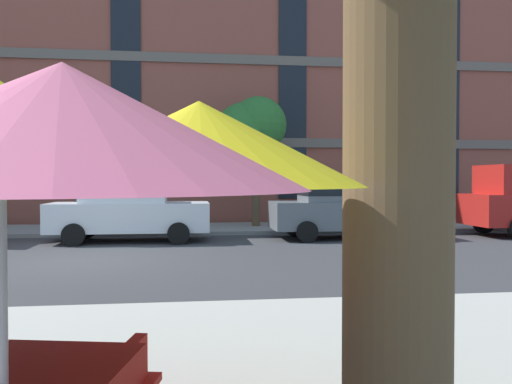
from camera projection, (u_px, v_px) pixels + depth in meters
name	position (u px, v px, depth m)	size (l,w,h in m)	color
ground_plane	(79.00, 262.00, 11.24)	(120.00, 120.00, 0.00)	#38383A
sidewalk_far	(120.00, 230.00, 17.98)	(56.00, 3.60, 0.12)	gray
apartment_building	(140.00, 85.00, 25.96)	(44.70, 12.08, 12.80)	#934C3D
sedan_white	(128.00, 208.00, 14.97)	(4.40, 1.98, 1.78)	silver
sedan_gray	(344.00, 206.00, 15.77)	(4.40, 1.98, 1.78)	slate
street_tree_middle	(250.00, 132.00, 18.90)	(2.62, 2.31, 4.70)	brown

